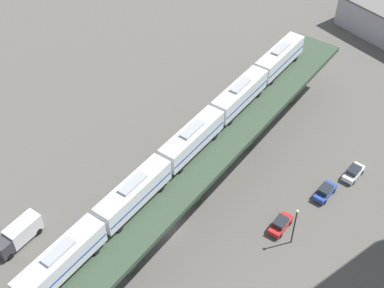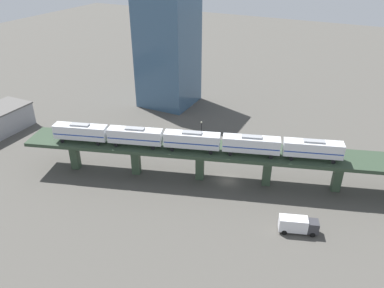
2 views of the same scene
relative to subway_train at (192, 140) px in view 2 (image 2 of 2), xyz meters
The scene contains 9 objects.
ground_plane 13.47m from the subway_train, 62.53° to the right, with size 400.00×400.00×0.00m, color #4C4944.
elevated_viaduct 9.18m from the subway_train, 62.75° to the right, with size 35.91×90.21×8.13m.
subway_train is the anchor object (origin of this frame).
street_car_white 27.33m from the subway_train, 59.92° to the left, with size 2.78×4.70×1.89m.
street_car_blue 22.43m from the subway_train, 50.16° to the left, with size 2.84×4.71×1.89m.
street_car_red 17.63m from the subway_train, 23.04° to the left, with size 3.05×4.74×1.89m.
delivery_truck 27.47m from the subway_train, 104.13° to the right, with size 4.44×7.54×3.20m.
street_lamp 18.32m from the subway_train, 18.12° to the left, with size 0.44×0.44×6.94m.
office_tower 47.87m from the subway_train, 35.60° to the left, with size 16.00×16.00×36.00m.
Camera 2 is at (-67.09, -24.15, 48.62)m, focal length 35.00 mm.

